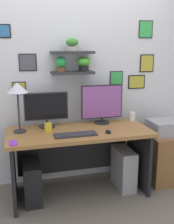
# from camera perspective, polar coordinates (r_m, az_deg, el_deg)

# --- Properties ---
(ground_plane) EXTENTS (8.00, 8.00, 0.00)m
(ground_plane) POSITION_cam_1_polar(r_m,az_deg,el_deg) (3.25, -1.54, -16.61)
(ground_plane) COLOR #70665B
(back_wall_assembly) EXTENTS (4.40, 0.24, 2.70)m
(back_wall_assembly) POSITION_cam_1_polar(r_m,az_deg,el_deg) (3.25, -3.45, 8.64)
(back_wall_assembly) COLOR silver
(back_wall_assembly) RESTS_ON ground
(desk) EXTENTS (1.56, 0.68, 0.75)m
(desk) POSITION_cam_1_polar(r_m,az_deg,el_deg) (3.06, -1.84, -7.39)
(desk) COLOR #9E6B38
(desk) RESTS_ON ground
(monitor_left) EXTENTS (0.49, 0.18, 0.40)m
(monitor_left) POSITION_cam_1_polar(r_m,az_deg,el_deg) (3.04, -8.61, 0.71)
(monitor_left) COLOR #2D2D33
(monitor_left) RESTS_ON desk
(monitor_right) EXTENTS (0.50, 0.18, 0.46)m
(monitor_right) POSITION_cam_1_polar(r_m,az_deg,el_deg) (3.17, 3.18, 1.77)
(monitor_right) COLOR black
(monitor_right) RESTS_ON desk
(keyboard) EXTENTS (0.44, 0.14, 0.02)m
(keyboard) POSITION_cam_1_polar(r_m,az_deg,el_deg) (2.77, -2.43, -4.80)
(keyboard) COLOR #2D2D33
(keyboard) RESTS_ON desk
(computer_mouse) EXTENTS (0.06, 0.09, 0.03)m
(computer_mouse) POSITION_cam_1_polar(r_m,az_deg,el_deg) (2.86, 4.54, -4.16)
(computer_mouse) COLOR black
(computer_mouse) RESTS_ON desk
(desk_lamp) EXTENTS (0.22, 0.22, 0.53)m
(desk_lamp) POSITION_cam_1_polar(r_m,az_deg,el_deg) (2.87, -14.52, 4.28)
(desk_lamp) COLOR #2D2D33
(desk_lamp) RESTS_ON desk
(cell_phone) EXTENTS (0.08, 0.15, 0.01)m
(cell_phone) POSITION_cam_1_polar(r_m,az_deg,el_deg) (2.64, -15.40, -6.35)
(cell_phone) COLOR purple
(cell_phone) RESTS_ON desk
(coffee_mug) EXTENTS (0.08, 0.08, 0.09)m
(coffee_mug) POSITION_cam_1_polar(r_m,az_deg,el_deg) (2.93, -8.20, -3.20)
(coffee_mug) COLOR yellow
(coffee_mug) RESTS_ON desk
(water_cup) EXTENTS (0.07, 0.07, 0.11)m
(water_cup) POSITION_cam_1_polar(r_m,az_deg,el_deg) (3.34, 9.62, -0.96)
(water_cup) COLOR white
(water_cup) RESTS_ON desk
(drawer_cabinet) EXTENTS (0.44, 0.50, 0.60)m
(drawer_cabinet) POSITION_cam_1_polar(r_m,az_deg,el_deg) (3.54, 15.79, -9.10)
(drawer_cabinet) COLOR brown
(drawer_cabinet) RESTS_ON ground
(printer) EXTENTS (0.38, 0.34, 0.17)m
(printer) POSITION_cam_1_polar(r_m,az_deg,el_deg) (3.41, 16.20, -3.09)
(printer) COLOR #9E9EA3
(printer) RESTS_ON drawer_cabinet
(computer_tower_left) EXTENTS (0.18, 0.40, 0.44)m
(computer_tower_left) POSITION_cam_1_polar(r_m,az_deg,el_deg) (3.06, -11.56, -14.23)
(computer_tower_left) COLOR black
(computer_tower_left) RESTS_ON ground
(computer_tower_right) EXTENTS (0.18, 0.40, 0.47)m
(computer_tower_right) POSITION_cam_1_polar(r_m,az_deg,el_deg) (3.28, 7.76, -11.72)
(computer_tower_right) COLOR #99999E
(computer_tower_right) RESTS_ON ground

